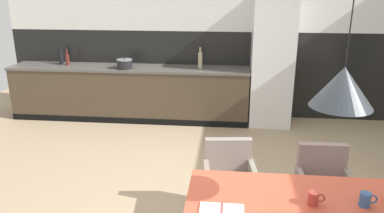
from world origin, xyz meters
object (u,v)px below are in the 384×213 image
(bottle_spice_small, at_px, (67,59))
(armchair_far_side, at_px, (229,171))
(dining_table, at_px, (325,213))
(cooking_pot, at_px, (125,64))
(refrigerator_column, at_px, (272,61))
(bottle_wine_green, at_px, (200,60))
(mug_wide_latte, at_px, (314,198))
(armchair_by_stool, at_px, (324,179))
(open_book, at_px, (222,211))
(pendant_lamp_over_table_near, at_px, (343,87))
(mug_dark_espresso, at_px, (366,199))
(bottle_vinegar_dark, at_px, (61,57))

(bottle_spice_small, bearing_deg, armchair_far_side, -45.07)
(dining_table, relative_size, cooking_pot, 7.69)
(refrigerator_column, height_order, dining_table, refrigerator_column)
(armchair_far_side, height_order, cooking_pot, cooking_pot)
(armchair_far_side, bearing_deg, dining_table, 120.19)
(bottle_wine_green, bearing_deg, mug_wide_latte, -73.12)
(armchair_by_stool, xyz_separation_m, open_book, (-0.93, -1.01, 0.25))
(refrigerator_column, height_order, bottle_wine_green, refrigerator_column)
(pendant_lamp_over_table_near, bearing_deg, open_book, -172.74)
(mug_dark_espresso, height_order, pendant_lamp_over_table_near, pendant_lamp_over_table_near)
(bottle_vinegar_dark, bearing_deg, bottle_spice_small, -33.76)
(refrigerator_column, xyz_separation_m, bottle_vinegar_dark, (-3.57, 0.13, -0.02))
(refrigerator_column, bearing_deg, bottle_wine_green, 178.37)
(armchair_far_side, height_order, armchair_by_stool, same)
(bottle_spice_small, bearing_deg, refrigerator_column, -0.45)
(mug_dark_espresso, xyz_separation_m, pendant_lamp_over_table_near, (-0.28, -0.09, 0.83))
(dining_table, relative_size, open_book, 6.40)
(mug_wide_latte, bearing_deg, dining_table, -26.21)
(armchair_far_side, height_order, bottle_wine_green, bottle_wine_green)
(mug_wide_latte, bearing_deg, open_book, -166.14)
(bottle_wine_green, xyz_separation_m, pendant_lamp_over_table_near, (1.19, -3.74, 0.58))
(bottle_vinegar_dark, bearing_deg, cooking_pot, -12.28)
(armchair_by_stool, xyz_separation_m, bottle_wine_green, (-1.40, 2.82, 0.55))
(dining_table, relative_size, armchair_by_stool, 2.48)
(armchair_by_stool, height_order, bottle_vinegar_dark, bottle_vinegar_dark)
(bottle_vinegar_dark, height_order, bottle_spice_small, bottle_vinegar_dark)
(dining_table, bearing_deg, armchair_by_stool, 76.83)
(dining_table, bearing_deg, open_book, -170.52)
(armchair_by_stool, relative_size, mug_wide_latte, 6.56)
(mug_dark_espresso, xyz_separation_m, mug_wide_latte, (-0.36, -0.02, -0.00))
(armchair_by_stool, distance_m, cooking_pot, 3.77)
(pendant_lamp_over_table_near, bearing_deg, armchair_far_side, 125.63)
(cooking_pot, relative_size, pendant_lamp_over_table_near, 0.18)
(armchair_by_stool, height_order, bottle_spice_small, bottle_spice_small)
(refrigerator_column, xyz_separation_m, armchair_far_side, (-0.64, -2.76, -0.53))
(bottle_wine_green, bearing_deg, bottle_spice_small, -179.85)
(mug_dark_espresso, bearing_deg, bottle_vinegar_dark, 136.10)
(armchair_far_side, height_order, mug_dark_espresso, mug_dark_espresso)
(armchair_far_side, bearing_deg, armchair_by_stool, 171.99)
(dining_table, distance_m, mug_dark_espresso, 0.30)
(armchair_far_side, xyz_separation_m, open_book, (-0.05, -1.03, 0.23))
(bottle_wine_green, bearing_deg, open_book, -83.01)
(bottle_wine_green, bearing_deg, cooking_pot, -172.54)
(armchair_by_stool, distance_m, bottle_wine_green, 3.19)
(mug_dark_espresso, xyz_separation_m, bottle_vinegar_dark, (-3.89, 3.75, 0.24))
(cooking_pot, xyz_separation_m, pendant_lamp_over_table_near, (2.42, -3.57, 0.65))
(bottle_spice_small, xyz_separation_m, pendant_lamp_over_table_near, (3.46, -3.73, 0.62))
(refrigerator_column, relative_size, mug_wide_latte, 17.28)
(open_book, distance_m, mug_dark_espresso, 1.02)
(armchair_far_side, xyz_separation_m, armchair_by_stool, (0.88, -0.03, -0.02))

